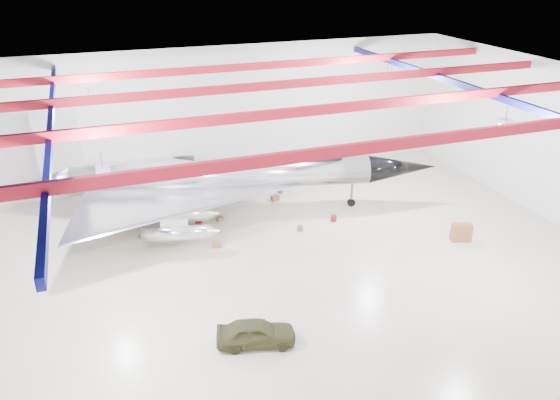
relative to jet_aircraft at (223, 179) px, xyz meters
name	(u,v)px	position (x,y,z in m)	size (l,w,h in m)	color
floor	(283,261)	(1.68, -8.10, -2.67)	(40.00, 40.00, 0.00)	#BDB296
wall_back	(220,114)	(1.68, 6.90, 2.83)	(40.00, 40.00, 0.00)	silver
wall_right	(551,143)	(21.68, -8.10, 2.83)	(30.00, 30.00, 0.00)	silver
ceiling	(284,87)	(1.68, -8.10, 8.33)	(40.00, 40.00, 0.00)	#0A0F38
ceiling_structure	(284,99)	(1.68, -8.10, 7.66)	(39.50, 29.50, 1.08)	maroon
jet_aircraft	(223,179)	(0.00, 0.00, 0.00)	(29.41, 20.57, 8.13)	silver
jeep	(256,333)	(-2.33, -15.06, -2.00)	(1.57, 3.91, 1.33)	#38391C
desk	(461,232)	(13.79, -9.66, -2.07)	(1.31, 0.65, 1.20)	brown
crate_ply	(217,244)	(-1.77, -4.91, -2.47)	(0.56, 0.45, 0.39)	olive
toolbox_red	(199,224)	(-2.28, -1.57, -2.50)	(0.48, 0.38, 0.33)	maroon
engine_drum	(300,228)	(4.20, -4.67, -2.48)	(0.41, 0.41, 0.37)	#59595B
parts_bin	(275,198)	(4.27, 0.69, -2.46)	(0.59, 0.47, 0.41)	olive
crate_small	(141,237)	(-6.37, -2.06, -2.55)	(0.32, 0.26, 0.23)	#59595B
tool_chest	(334,218)	(7.04, -4.08, -2.46)	(0.46, 0.46, 0.41)	maroon
oil_barrel	(220,219)	(-0.66, -1.28, -2.50)	(0.47, 0.37, 0.33)	olive
spares_box	(280,191)	(5.15, 1.90, -2.48)	(0.42, 0.42, 0.38)	#59595B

